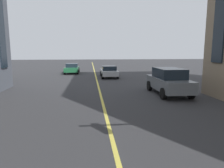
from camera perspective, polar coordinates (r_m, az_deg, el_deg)
lane_centre_line at (r=17.79m, az=-3.79°, el=-0.82°), size 80.00×0.16×0.01m
car_green_far at (r=29.27m, az=-11.13°, el=4.33°), size 4.40×1.95×1.37m
car_silver_parked_a at (r=24.28m, az=-0.85°, el=3.54°), size 4.40×1.95×1.37m
car_grey_parked_b at (r=15.21m, az=15.57°, el=0.84°), size 4.70×2.14×1.88m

